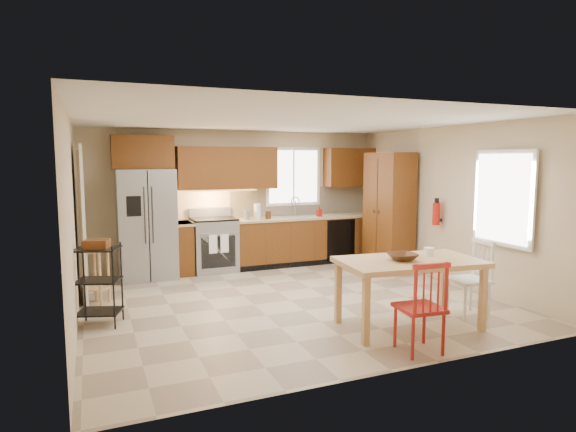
# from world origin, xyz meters

# --- Properties ---
(floor) EXTENTS (5.50, 5.50, 0.00)m
(floor) POSITION_xyz_m (0.00, 0.00, 0.00)
(floor) COLOR tan
(floor) RESTS_ON ground
(ceiling) EXTENTS (5.50, 5.00, 0.02)m
(ceiling) POSITION_xyz_m (0.00, 0.00, 2.50)
(ceiling) COLOR silver
(ceiling) RESTS_ON ground
(wall_back) EXTENTS (5.50, 0.02, 2.50)m
(wall_back) POSITION_xyz_m (0.00, 2.50, 1.25)
(wall_back) COLOR #CCB793
(wall_back) RESTS_ON ground
(wall_front) EXTENTS (5.50, 0.02, 2.50)m
(wall_front) POSITION_xyz_m (0.00, -2.50, 1.25)
(wall_front) COLOR #CCB793
(wall_front) RESTS_ON ground
(wall_left) EXTENTS (0.02, 5.00, 2.50)m
(wall_left) POSITION_xyz_m (-2.75, 0.00, 1.25)
(wall_left) COLOR #CCB793
(wall_left) RESTS_ON ground
(wall_right) EXTENTS (0.02, 5.00, 2.50)m
(wall_right) POSITION_xyz_m (2.75, 0.00, 1.25)
(wall_right) COLOR #CCB793
(wall_right) RESTS_ON ground
(refrigerator) EXTENTS (0.92, 0.75, 1.82)m
(refrigerator) POSITION_xyz_m (-1.70, 2.12, 0.91)
(refrigerator) COLOR gray
(refrigerator) RESTS_ON floor
(range_stove) EXTENTS (0.76, 0.63, 0.92)m
(range_stove) POSITION_xyz_m (-0.55, 2.19, 0.46)
(range_stove) COLOR gray
(range_stove) RESTS_ON floor
(base_cabinet_narrow) EXTENTS (0.30, 0.60, 0.90)m
(base_cabinet_narrow) POSITION_xyz_m (-1.10, 2.20, 0.45)
(base_cabinet_narrow) COLOR brown
(base_cabinet_narrow) RESTS_ON floor
(base_cabinet_run) EXTENTS (2.92, 0.60, 0.90)m
(base_cabinet_run) POSITION_xyz_m (1.29, 2.20, 0.45)
(base_cabinet_run) COLOR brown
(base_cabinet_run) RESTS_ON floor
(dishwasher) EXTENTS (0.60, 0.02, 0.78)m
(dishwasher) POSITION_xyz_m (1.85, 1.91, 0.45)
(dishwasher) COLOR black
(dishwasher) RESTS_ON floor
(backsplash) EXTENTS (2.92, 0.03, 0.55)m
(backsplash) POSITION_xyz_m (1.29, 2.48, 1.18)
(backsplash) COLOR beige
(backsplash) RESTS_ON wall_back
(upper_over_fridge) EXTENTS (1.00, 0.35, 0.55)m
(upper_over_fridge) POSITION_xyz_m (-1.70, 2.33, 2.10)
(upper_over_fridge) COLOR #5D300F
(upper_over_fridge) RESTS_ON wall_back
(upper_left_block) EXTENTS (1.80, 0.35, 0.75)m
(upper_left_block) POSITION_xyz_m (-0.25, 2.33, 1.83)
(upper_left_block) COLOR #5D300F
(upper_left_block) RESTS_ON wall_back
(upper_right_block) EXTENTS (1.00, 0.35, 0.75)m
(upper_right_block) POSITION_xyz_m (2.25, 2.33, 1.83)
(upper_right_block) COLOR #5D300F
(upper_right_block) RESTS_ON wall_back
(window_back) EXTENTS (1.12, 0.04, 1.12)m
(window_back) POSITION_xyz_m (1.10, 2.48, 1.65)
(window_back) COLOR white
(window_back) RESTS_ON wall_back
(sink) EXTENTS (0.62, 0.46, 0.16)m
(sink) POSITION_xyz_m (1.10, 2.20, 0.86)
(sink) COLOR gray
(sink) RESTS_ON base_cabinet_run
(undercab_glow) EXTENTS (1.60, 0.30, 0.01)m
(undercab_glow) POSITION_xyz_m (-0.55, 2.30, 1.43)
(undercab_glow) COLOR #FFBF66
(undercab_glow) RESTS_ON wall_back
(soap_bottle) EXTENTS (0.09, 0.09, 0.19)m
(soap_bottle) POSITION_xyz_m (1.48, 2.10, 1.00)
(soap_bottle) COLOR #AA130B
(soap_bottle) RESTS_ON base_cabinet_run
(paper_towel) EXTENTS (0.12, 0.12, 0.28)m
(paper_towel) POSITION_xyz_m (0.25, 2.15, 1.04)
(paper_towel) COLOR white
(paper_towel) RESTS_ON base_cabinet_run
(canister_steel) EXTENTS (0.11, 0.11, 0.18)m
(canister_steel) POSITION_xyz_m (0.05, 2.15, 0.99)
(canister_steel) COLOR gray
(canister_steel) RESTS_ON base_cabinet_run
(canister_wood) EXTENTS (0.10, 0.10, 0.14)m
(canister_wood) POSITION_xyz_m (0.45, 2.12, 0.97)
(canister_wood) COLOR #462312
(canister_wood) RESTS_ON base_cabinet_run
(pantry) EXTENTS (0.50, 0.95, 2.10)m
(pantry) POSITION_xyz_m (2.43, 1.20, 1.05)
(pantry) COLOR brown
(pantry) RESTS_ON floor
(fire_extinguisher) EXTENTS (0.12, 0.12, 0.36)m
(fire_extinguisher) POSITION_xyz_m (2.63, 0.15, 1.10)
(fire_extinguisher) COLOR #AA130B
(fire_extinguisher) RESTS_ON wall_right
(window_right) EXTENTS (0.04, 1.02, 1.32)m
(window_right) POSITION_xyz_m (2.68, -1.15, 1.45)
(window_right) COLOR white
(window_right) RESTS_ON wall_right
(doorway) EXTENTS (0.04, 0.95, 2.10)m
(doorway) POSITION_xyz_m (-2.67, 1.30, 1.05)
(doorway) COLOR #8C7A59
(doorway) RESTS_ON wall_left
(dining_table) EXTENTS (1.72, 1.08, 0.80)m
(dining_table) POSITION_xyz_m (0.88, -1.53, 0.40)
(dining_table) COLOR tan
(dining_table) RESTS_ON floor
(chair_red) EXTENTS (0.49, 0.49, 0.96)m
(chair_red) POSITION_xyz_m (0.53, -2.18, 0.48)
(chair_red) COLOR #AB211A
(chair_red) RESTS_ON floor
(chair_white) EXTENTS (0.49, 0.49, 0.96)m
(chair_white) POSITION_xyz_m (1.83, -1.48, 0.48)
(chair_white) COLOR white
(chair_white) RESTS_ON floor
(table_bowl) EXTENTS (0.36, 0.36, 0.08)m
(table_bowl) POSITION_xyz_m (0.77, -1.53, 0.81)
(table_bowl) COLOR #462312
(table_bowl) RESTS_ON dining_table
(table_jar) EXTENTS (0.14, 0.14, 0.15)m
(table_jar) POSITION_xyz_m (1.23, -1.42, 0.84)
(table_jar) COLOR white
(table_jar) RESTS_ON dining_table
(bar_stool) EXTENTS (0.49, 0.49, 0.78)m
(bar_stool) POSITION_xyz_m (-2.50, 0.86, 0.39)
(bar_stool) COLOR tan
(bar_stool) RESTS_ON floor
(utility_cart) EXTENTS (0.59, 0.52, 0.98)m
(utility_cart) POSITION_xyz_m (-2.50, -0.06, 0.49)
(utility_cart) COLOR black
(utility_cart) RESTS_ON floor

